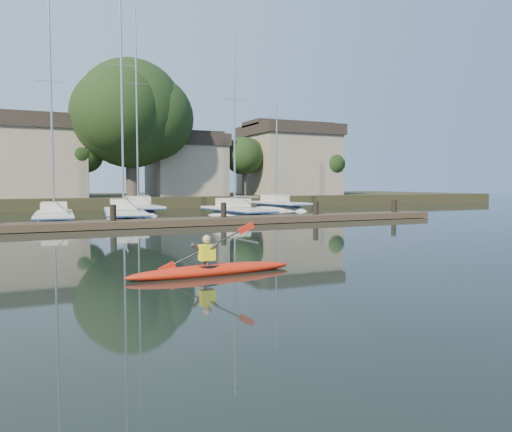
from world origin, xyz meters
name	(u,v)px	position (x,y,z in m)	size (l,w,h in m)	color
ground	(302,265)	(0.00, 0.00, 0.00)	(160.00, 160.00, 0.00)	black
kayak	(211,268)	(-2.80, -0.33, 0.17)	(4.40, 0.82, 1.40)	red
dock	(171,222)	(0.00, 14.00, 0.20)	(34.00, 2.00, 1.80)	#493C29
sailboat_1	(54,227)	(-5.59, 18.37, -0.19)	(2.56, 8.55, 13.82)	silver
sailboat_2	(124,224)	(-1.62, 18.84, -0.20)	(3.40, 9.94, 16.12)	silver
sailboat_3	(236,220)	(5.74, 18.77, -0.20)	(3.06, 8.62, 13.60)	silver
sailboat_6	(139,216)	(0.78, 26.29, -0.20)	(2.36, 10.61, 16.83)	silver
sailboat_7	(278,212)	(12.81, 26.47, -0.20)	(3.27, 8.72, 13.72)	silver
shore	(119,174)	(1.61, 40.29, 3.23)	(90.00, 25.25, 12.75)	#232F17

